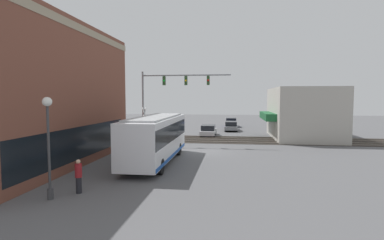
# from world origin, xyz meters

# --- Properties ---
(ground_plane) EXTENTS (120.00, 120.00, 0.00)m
(ground_plane) POSITION_xyz_m (0.00, 0.00, 0.00)
(ground_plane) COLOR #565659
(brick_building) EXTENTS (17.51, 10.13, 9.97)m
(brick_building) POSITION_xyz_m (-6.96, 12.53, 4.99)
(brick_building) COLOR brown
(brick_building) RESTS_ON ground
(shop_building) EXTENTS (11.06, 8.17, 5.92)m
(shop_building) POSITION_xyz_m (10.58, -10.94, 2.95)
(shop_building) COLOR #B2ADA3
(shop_building) RESTS_ON ground
(city_bus) EXTENTS (10.45, 2.59, 3.40)m
(city_bus) POSITION_xyz_m (-4.92, 2.80, 1.87)
(city_bus) COLOR silver
(city_bus) RESTS_ON ground
(traffic_signal_gantry) EXTENTS (0.42, 9.08, 7.43)m
(traffic_signal_gantry) POSITION_xyz_m (3.81, 3.65, 5.58)
(traffic_signal_gantry) COLOR gray
(traffic_signal_gantry) RESTS_ON ground
(crossing_signal) EXTENTS (1.41, 1.18, 3.81)m
(crossing_signal) POSITION_xyz_m (3.38, 6.16, 2.30)
(crossing_signal) COLOR gray
(crossing_signal) RESTS_ON ground
(streetlamp) EXTENTS (0.44, 0.44, 4.78)m
(streetlamp) POSITION_xyz_m (-13.43, 5.70, 2.85)
(streetlamp) COLOR #38383A
(streetlamp) RESTS_ON ground
(rail_track_near) EXTENTS (2.60, 60.00, 0.15)m
(rail_track_near) POSITION_xyz_m (6.00, 0.00, 0.03)
(rail_track_near) COLOR #332D28
(rail_track_near) RESTS_ON ground
(rail_track_far) EXTENTS (2.60, 60.00, 0.15)m
(rail_track_far) POSITION_xyz_m (9.20, 0.00, 0.03)
(rail_track_far) COLOR #332D28
(rail_track_far) RESTS_ON ground
(parked_car_silver) EXTENTS (4.87, 1.82, 1.40)m
(parked_car_silver) POSITION_xyz_m (11.08, 0.20, 0.66)
(parked_car_silver) COLOR #B7B7BC
(parked_car_silver) RESTS_ON ground
(parked_car_grey) EXTENTS (4.64, 1.82, 1.37)m
(parked_car_grey) POSITION_xyz_m (17.51, -2.60, 0.64)
(parked_car_grey) COLOR slate
(parked_car_grey) RESTS_ON ground
(parked_car_blue) EXTENTS (4.65, 1.82, 1.50)m
(parked_car_blue) POSITION_xyz_m (23.65, -2.60, 0.69)
(parked_car_blue) COLOR navy
(parked_car_blue) RESTS_ON ground
(pedestrian_by_lamp) EXTENTS (0.34, 0.34, 1.70)m
(pedestrian_by_lamp) POSITION_xyz_m (-12.42, 4.83, 0.87)
(pedestrian_by_lamp) COLOR black
(pedestrian_by_lamp) RESTS_ON ground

